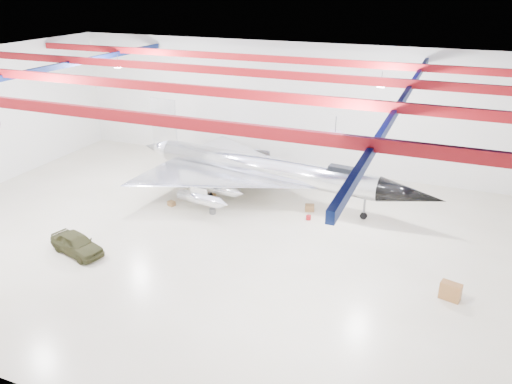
% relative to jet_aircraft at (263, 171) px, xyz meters
% --- Properties ---
extents(floor, '(40.00, 40.00, 0.00)m').
position_rel_jet_aircraft_xyz_m(floor, '(-1.57, -7.23, -2.24)').
color(floor, '#C0B899').
rests_on(floor, ground).
extents(wall_back, '(40.00, 0.00, 40.00)m').
position_rel_jet_aircraft_xyz_m(wall_back, '(-1.57, 7.77, 3.26)').
color(wall_back, silver).
rests_on(wall_back, floor).
extents(ceiling, '(40.00, 40.00, 0.00)m').
position_rel_jet_aircraft_xyz_m(ceiling, '(-1.57, -7.23, 8.76)').
color(ceiling, '#0A0F38').
rests_on(ceiling, wall_back).
extents(ceiling_structure, '(39.50, 29.50, 1.08)m').
position_rel_jet_aircraft_xyz_m(ceiling_structure, '(-1.57, -7.23, 8.08)').
color(ceiling_structure, maroon).
rests_on(ceiling_structure, ceiling).
extents(jet_aircraft, '(25.07, 15.75, 6.84)m').
position_rel_jet_aircraft_xyz_m(jet_aircraft, '(0.00, 0.00, 0.00)').
color(jet_aircraft, silver).
rests_on(jet_aircraft, floor).
extents(jeep, '(4.23, 2.59, 1.35)m').
position_rel_jet_aircraft_xyz_m(jeep, '(-7.55, -12.46, -1.57)').
color(jeep, '#36361B').
rests_on(jeep, floor).
extents(desk, '(1.18, 0.79, 0.99)m').
position_rel_jet_aircraft_xyz_m(desk, '(14.20, -8.85, -1.75)').
color(desk, brown).
rests_on(desk, floor).
extents(crate_ply, '(0.62, 0.55, 0.36)m').
position_rel_jet_aircraft_xyz_m(crate_ply, '(-5.85, -4.08, -2.06)').
color(crate_ply, olive).
rests_on(crate_ply, floor).
extents(toolbox_red, '(0.44, 0.36, 0.30)m').
position_rel_jet_aircraft_xyz_m(toolbox_red, '(-1.84, 2.32, -2.09)').
color(toolbox_red, maroon).
rests_on(toolbox_red, floor).
extents(engine_drum, '(0.53, 0.53, 0.41)m').
position_rel_jet_aircraft_xyz_m(engine_drum, '(-2.34, -4.16, -2.04)').
color(engine_drum, '#59595B').
rests_on(engine_drum, floor).
extents(parts_bin, '(0.81, 0.72, 0.48)m').
position_rel_jet_aircraft_xyz_m(parts_bin, '(4.09, -1.00, -2.01)').
color(parts_bin, olive).
rests_on(parts_bin, floor).
extents(crate_small, '(0.41, 0.36, 0.25)m').
position_rel_jet_aircraft_xyz_m(crate_small, '(-9.25, -0.62, -2.12)').
color(crate_small, '#59595B').
rests_on(crate_small, floor).
extents(tool_chest, '(0.41, 0.41, 0.32)m').
position_rel_jet_aircraft_xyz_m(tool_chest, '(4.44, -2.45, -2.08)').
color(tool_chest, maroon).
rests_on(tool_chest, floor).
extents(oil_barrel, '(0.56, 0.45, 0.38)m').
position_rel_jet_aircraft_xyz_m(oil_barrel, '(-3.87, -1.23, -2.06)').
color(oil_barrel, olive).
rests_on(oil_barrel, floor).
extents(spares_box, '(0.51, 0.51, 0.35)m').
position_rel_jet_aircraft_xyz_m(spares_box, '(-0.43, 2.69, -2.07)').
color(spares_box, '#59595B').
rests_on(spares_box, floor).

